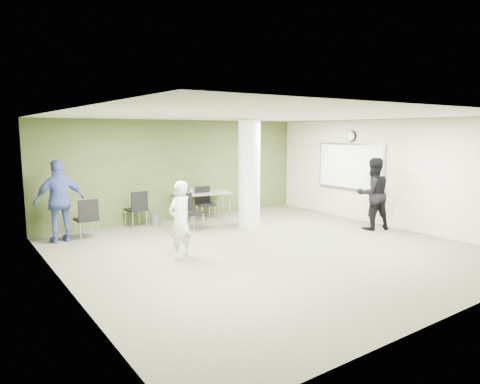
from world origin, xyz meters
TOP-DOWN VIEW (x-y plane):
  - floor at (0.00, 0.00)m, footprint 8.00×8.00m
  - ceiling at (0.00, 0.00)m, footprint 8.00×8.00m
  - wall_back at (0.00, 4.00)m, footprint 8.00×2.80m
  - wall_left at (-4.00, 0.00)m, footprint 0.02×8.00m
  - wall_right_cream at (4.00, 0.00)m, footprint 0.02×8.00m
  - column at (1.00, 2.00)m, footprint 0.56×0.56m
  - whiteboard at (3.92, 1.20)m, footprint 0.05×2.30m
  - wall_clock at (3.92, 1.20)m, footprint 0.06×0.32m
  - folding_table at (0.46, 3.54)m, footprint 1.70×0.99m
  - wastebasket at (-0.95, 3.57)m, footprint 0.24×0.24m
  - chair_back_left at (-2.86, 3.04)m, footprint 0.49×0.49m
  - chair_back_right at (-1.45, 3.54)m, footprint 0.53×0.53m
  - chair_table_left at (-0.45, 2.54)m, footprint 0.60×0.60m
  - chair_table_right at (0.47, 3.41)m, footprint 0.52×0.52m
  - woman_white at (-1.75, 0.54)m, footprint 0.65×0.53m
  - man_black at (3.40, -0.03)m, footprint 1.07×0.95m
  - man_blue at (-3.40, 3.18)m, footprint 1.12×0.52m

SIDE VIEW (x-z plane):
  - floor at x=0.00m, z-range 0.00..0.00m
  - wastebasket at x=-0.95m, z-range 0.00..0.28m
  - chair_table_left at x=-0.45m, z-range 0.08..1.00m
  - chair_table_right at x=0.47m, z-range 0.08..1.02m
  - chair_back_left at x=-2.86m, z-range 0.08..1.03m
  - chair_back_right at x=-1.45m, z-range 0.08..1.04m
  - folding_table at x=0.46m, z-range 0.21..1.22m
  - woman_white at x=-1.75m, z-range 0.00..1.53m
  - man_black at x=3.40m, z-range 0.00..1.83m
  - man_blue at x=-3.40m, z-range 0.00..1.87m
  - wall_back at x=0.00m, z-range 1.39..1.41m
  - wall_left at x=-4.00m, z-range 0.00..2.80m
  - wall_right_cream at x=4.00m, z-range 0.00..2.80m
  - column at x=1.00m, z-range 0.00..2.80m
  - whiteboard at x=3.92m, z-range 0.85..2.15m
  - wall_clock at x=3.92m, z-range 2.19..2.51m
  - ceiling at x=0.00m, z-range 2.80..2.80m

